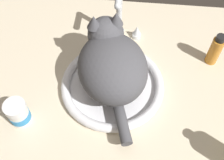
% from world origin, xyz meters
% --- Properties ---
extents(countertop, '(1.21, 0.70, 0.03)m').
position_xyz_m(countertop, '(0.00, 0.00, 0.01)').
color(countertop, beige).
rests_on(countertop, ground).
extents(sink_basin, '(0.33, 0.33, 0.03)m').
position_xyz_m(sink_basin, '(-0.00, -0.06, 0.04)').
color(sink_basin, white).
rests_on(sink_basin, countertop).
extents(faucet, '(0.17, 0.10, 0.21)m').
position_xyz_m(faucet, '(-0.00, 0.16, 0.11)').
color(faucet, silver).
rests_on(faucet, countertop).
extents(cat, '(0.26, 0.36, 0.19)m').
position_xyz_m(cat, '(-0.01, -0.04, 0.14)').
color(cat, '#4C4C51').
rests_on(cat, sink_basin).
extents(pill_bottle, '(0.06, 0.06, 0.09)m').
position_xyz_m(pill_bottle, '(-0.26, -0.20, 0.07)').
color(pill_bottle, white).
rests_on(pill_bottle, countertop).
extents(amber_bottle, '(0.04, 0.04, 0.12)m').
position_xyz_m(amber_bottle, '(0.32, 0.08, 0.09)').
color(amber_bottle, '#C67A23').
rests_on(amber_bottle, countertop).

